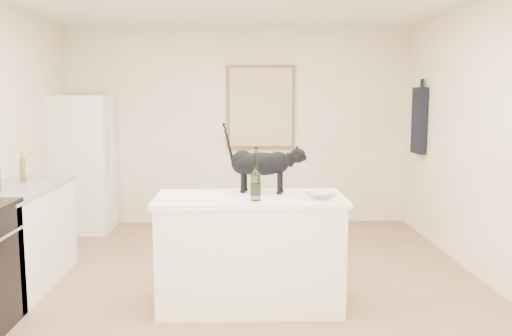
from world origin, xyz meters
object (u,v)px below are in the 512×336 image
at_px(wine_bottle, 256,177).
at_px(black_cat, 261,167).
at_px(fridge, 83,164).
at_px(glass_bowl, 320,196).

bearing_deg(wine_bottle, black_cat, 81.56).
xyz_separation_m(fridge, black_cat, (2.14, -2.38, 0.26)).
distance_m(black_cat, glass_bowl, 0.58).
relative_size(fridge, wine_bottle, 4.71).
bearing_deg(fridge, glass_bowl, -46.25).
bearing_deg(wine_bottle, glass_bowl, 2.52).
xyz_separation_m(wine_bottle, glass_bowl, (0.50, 0.02, -0.15)).
xyz_separation_m(black_cat, glass_bowl, (0.45, -0.33, -0.18)).
distance_m(fridge, black_cat, 3.21).
height_order(fridge, glass_bowl, fridge).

